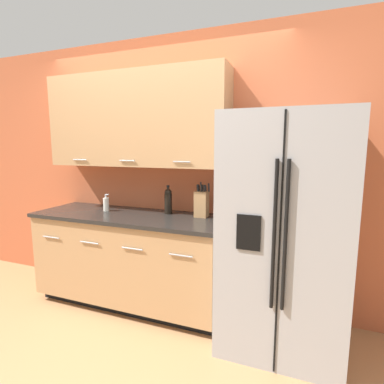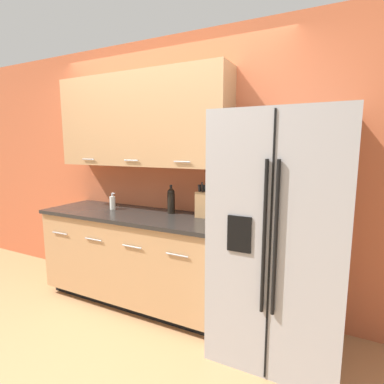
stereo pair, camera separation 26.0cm
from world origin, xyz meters
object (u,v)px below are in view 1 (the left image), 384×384
at_px(refrigerator, 284,233).
at_px(knife_block, 202,203).
at_px(wine_bottle, 168,201).
at_px(soap_dispenser, 106,204).

distance_m(refrigerator, knife_block, 0.79).
bearing_deg(refrigerator, wine_bottle, 167.98).
height_order(knife_block, soap_dispenser, knife_block).
xyz_separation_m(refrigerator, knife_block, (-0.75, 0.23, 0.14)).
relative_size(knife_block, soap_dispenser, 1.88).
bearing_deg(soap_dispenser, wine_bottle, 10.02).
bearing_deg(knife_block, refrigerator, -16.84).
xyz_separation_m(knife_block, wine_bottle, (-0.34, 0.01, 0.00)).
relative_size(refrigerator, soap_dispenser, 10.37).
distance_m(refrigerator, soap_dispenser, 1.73).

